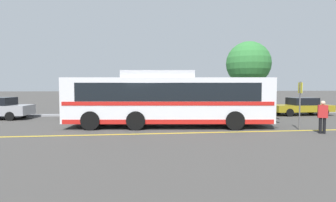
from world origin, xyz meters
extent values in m
plane|color=#423F3D|center=(0.00, 0.00, 0.00)|extent=(220.00, 220.00, 0.00)
cube|color=gold|center=(1.07, -2.18, 0.00)|extent=(31.33, 0.20, 0.01)
cube|color=#99999E|center=(1.07, 6.18, 0.07)|extent=(39.33, 0.36, 0.15)
cube|color=white|center=(1.07, 0.02, 1.54)|extent=(11.55, 3.83, 2.44)
cube|color=black|center=(1.07, 0.02, 2.00)|extent=(9.98, 3.69, 0.97)
cube|color=red|center=(1.07, 0.02, 1.40)|extent=(11.33, 3.84, 0.20)
cube|color=red|center=(1.07, 0.02, 0.44)|extent=(11.33, 3.83, 0.24)
cube|color=black|center=(6.72, -0.63, 1.60)|extent=(0.30, 2.23, 1.77)
cube|color=black|center=(6.72, -0.63, 2.61)|extent=(0.24, 1.78, 0.24)
cube|color=silver|center=(0.51, 0.09, 2.96)|extent=(4.17, 2.48, 0.40)
cube|color=black|center=(7.00, -0.66, 0.55)|extent=(0.26, 1.91, 0.04)
cube|color=black|center=(7.00, -0.66, 0.35)|extent=(0.26, 1.91, 0.04)
cylinder|color=black|center=(4.70, 0.84, 0.50)|extent=(1.03, 0.39, 1.00)
cylinder|color=black|center=(4.42, -1.59, 0.50)|extent=(1.03, 0.39, 1.00)
cylinder|color=black|center=(-0.48, 1.43, 0.50)|extent=(1.03, 0.39, 1.00)
cylinder|color=black|center=(-0.76, -1.00, 0.50)|extent=(1.03, 0.39, 1.00)
cylinder|color=black|center=(-2.85, 1.71, 0.50)|extent=(1.03, 0.39, 1.00)
cylinder|color=black|center=(-3.12, -0.73, 0.50)|extent=(1.03, 0.39, 1.00)
cylinder|color=black|center=(-9.15, 3.80, 0.30)|extent=(0.61, 0.24, 0.60)
cylinder|color=black|center=(-9.02, 5.63, 0.30)|extent=(0.61, 0.24, 0.60)
cube|color=#4C3823|center=(-3.63, 4.60, 0.57)|extent=(4.53, 1.90, 0.54)
cube|color=black|center=(-3.74, 4.61, 1.11)|extent=(1.93, 1.59, 0.54)
cylinder|color=black|center=(-2.22, 5.38, 0.30)|extent=(0.61, 0.22, 0.60)
cylinder|color=black|center=(-2.27, 3.73, 0.30)|extent=(0.61, 0.22, 0.60)
cylinder|color=black|center=(-4.99, 5.48, 0.30)|extent=(0.61, 0.22, 0.60)
cylinder|color=black|center=(-5.04, 3.83, 0.30)|extent=(0.61, 0.22, 0.60)
cube|color=silver|center=(1.41, 4.87, 0.62)|extent=(4.33, 2.20, 0.64)
cube|color=black|center=(1.30, 4.88, 1.19)|extent=(1.88, 1.78, 0.50)
cylinder|color=black|center=(2.77, 5.66, 0.30)|extent=(0.61, 0.25, 0.60)
cylinder|color=black|center=(2.63, 3.88, 0.30)|extent=(0.61, 0.25, 0.60)
cylinder|color=black|center=(0.18, 5.86, 0.30)|extent=(0.61, 0.25, 0.60)
cylinder|color=black|center=(0.04, 4.08, 0.30)|extent=(0.61, 0.25, 0.60)
cube|color=#335B33|center=(6.61, 4.62, 0.60)|extent=(4.66, 1.78, 0.61)
cube|color=black|center=(6.50, 4.62, 1.13)|extent=(1.96, 1.55, 0.44)
cylinder|color=black|center=(8.06, 5.45, 0.30)|extent=(0.60, 0.20, 0.60)
cylinder|color=black|center=(8.05, 3.78, 0.30)|extent=(0.60, 0.20, 0.60)
cylinder|color=black|center=(5.17, 5.47, 0.30)|extent=(0.60, 0.20, 0.60)
cylinder|color=black|center=(5.17, 3.80, 0.30)|extent=(0.60, 0.20, 0.60)
cube|color=olive|center=(12.31, 4.68, 0.56)|extent=(4.70, 1.74, 0.52)
cube|color=black|center=(12.43, 4.68, 1.11)|extent=(1.97, 1.53, 0.58)
cylinder|color=black|center=(10.86, 3.85, 0.30)|extent=(0.60, 0.20, 0.60)
cylinder|color=black|center=(10.85, 5.49, 0.30)|extent=(0.60, 0.20, 0.60)
cylinder|color=black|center=(13.77, 3.86, 0.30)|extent=(0.60, 0.20, 0.60)
cylinder|color=black|center=(13.76, 5.50, 0.30)|extent=(0.60, 0.20, 0.60)
cylinder|color=black|center=(8.34, -3.14, 0.39)|extent=(0.14, 0.14, 0.78)
cylinder|color=black|center=(8.19, -3.06, 0.39)|extent=(0.14, 0.14, 0.78)
cube|color=red|center=(8.26, -3.10, 1.08)|extent=(0.47, 0.39, 0.62)
sphere|color=beige|center=(8.26, -3.10, 1.50)|extent=(0.21, 0.21, 0.21)
cylinder|color=#59595E|center=(7.81, -1.97, 1.28)|extent=(0.07, 0.07, 2.55)
cube|color=yellow|center=(7.81, -1.97, 2.22)|extent=(0.08, 0.40, 0.56)
cylinder|color=#513823|center=(9.48, 8.34, 1.43)|extent=(0.28, 0.28, 2.87)
sphere|color=#337A38|center=(9.48, 8.34, 4.38)|extent=(4.03, 4.03, 4.03)
camera|label=1|loc=(-0.69, -14.76, 2.30)|focal=28.00mm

